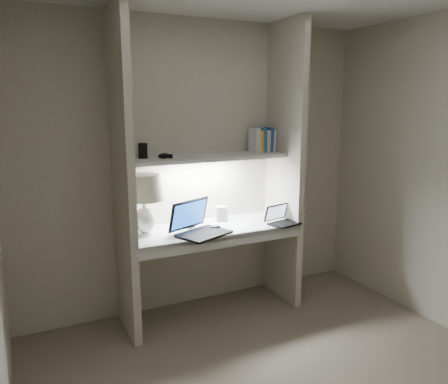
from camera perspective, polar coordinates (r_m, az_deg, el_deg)
back_wall at (r=3.86m, az=-3.45°, el=3.31°), size 3.20×0.01×2.50m
alcove_panel_left at (r=3.38m, az=-13.10°, el=1.83°), size 0.06×0.55×2.50m
alcove_panel_right at (r=3.96m, az=7.91°, el=3.45°), size 0.06×0.55×2.50m
desk at (r=3.72m, az=-1.70°, el=-4.88°), size 1.40×0.55×0.04m
desk_apron at (r=3.51m, az=0.08°, el=-6.44°), size 1.46×0.03×0.10m
shelf at (r=3.68m, az=-2.37°, el=4.49°), size 1.40×0.36×0.03m
strip_light at (r=3.68m, az=-2.37°, el=4.15°), size 0.60×0.04×0.02m
table_lamp at (r=3.47m, az=-10.45°, el=-0.30°), size 0.34×0.34×0.49m
laptop_main at (r=3.53m, az=-3.38°, el=-4.49°), size 0.50×0.47×0.27m
laptop_netbook at (r=3.83m, az=7.52°, el=-3.58°), size 0.29×0.27×0.16m
speaker at (r=3.88m, az=-0.36°, el=-2.85°), size 0.11×0.09×0.13m
mouse at (r=3.64m, az=-1.16°, el=-4.65°), size 0.11×0.07×0.04m
cable_coil at (r=3.74m, az=-4.49°, el=-4.40°), size 0.13×0.13×0.01m
sticky_note at (r=3.59m, az=-11.64°, el=-5.42°), size 0.08×0.08×0.00m
book_row at (r=3.98m, az=5.00°, el=6.72°), size 0.21×0.15×0.22m
shelf_box at (r=3.57m, az=-10.55°, el=5.31°), size 0.08×0.07×0.12m
shelf_gadget at (r=3.53m, az=-7.84°, el=4.70°), size 0.12×0.09×0.04m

